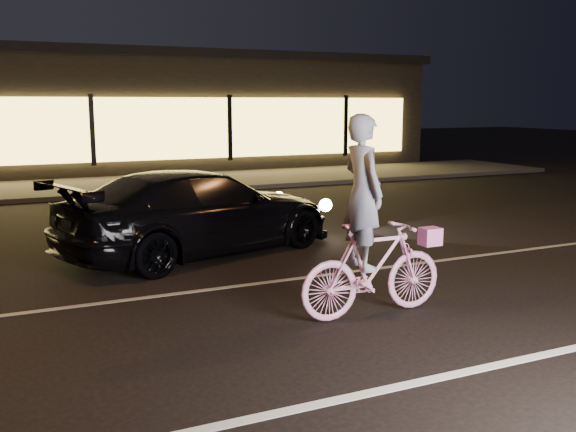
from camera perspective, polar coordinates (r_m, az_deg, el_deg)
name	(u,v)px	position (r m, az deg, el deg)	size (l,w,h in m)	color
ground	(304,334)	(6.94, 1.41, -10.47)	(90.00, 90.00, 0.00)	black
lane_stripe_near	(381,390)	(5.74, 8.28, -15.10)	(60.00, 0.12, 0.01)	silver
lane_stripe_far	(238,286)	(8.69, -4.46, -6.21)	(60.00, 0.10, 0.01)	gray
sidewalk	(104,186)	(19.19, -16.02, 2.55)	(30.00, 4.00, 0.12)	#383533
storefront	(75,111)	(24.96, -18.43, 8.88)	(25.40, 8.42, 4.20)	black
cyclist	(370,246)	(7.35, 7.34, -2.68)	(1.84, 0.63, 2.32)	#FF49A1
sedan	(200,212)	(10.47, -7.80, 0.35)	(5.09, 3.27, 1.37)	black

